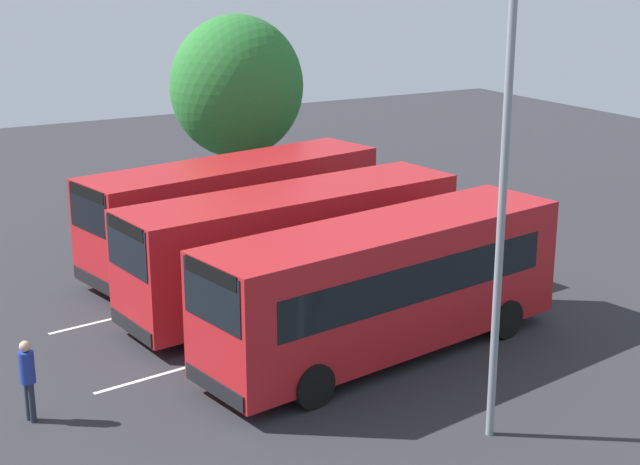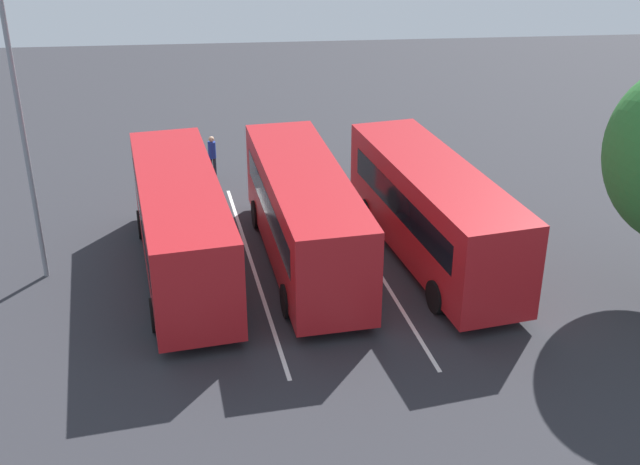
% 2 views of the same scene
% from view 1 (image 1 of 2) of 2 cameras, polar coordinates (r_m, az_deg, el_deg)
% --- Properties ---
extents(ground_plane, '(65.29, 65.29, 0.00)m').
position_cam_1_polar(ground_plane, '(26.50, -1.78, -4.32)').
color(ground_plane, '#2B2B30').
extents(bus_far_left, '(9.99, 4.18, 3.29)m').
position_cam_1_polar(bus_far_left, '(29.34, -5.21, 1.38)').
color(bus_far_left, '#AD191E').
rests_on(bus_far_left, ground).
extents(bus_center_left, '(9.93, 3.55, 3.29)m').
position_cam_1_polar(bus_center_left, '(25.68, -1.64, -0.73)').
color(bus_center_left, '#AD191E').
rests_on(bus_center_left, ground).
extents(bus_center_right, '(9.97, 3.94, 3.29)m').
position_cam_1_polar(bus_center_right, '(22.69, 3.88, -3.09)').
color(bus_center_right, '#AD191E').
rests_on(bus_center_right, ground).
extents(pedestrian, '(0.40, 0.40, 1.79)m').
position_cam_1_polar(pedestrian, '(20.62, -17.10, -8.09)').
color(pedestrian, '#232833').
rests_on(pedestrian, ground).
extents(street_lamp, '(0.20, 2.88, 8.99)m').
position_cam_1_polar(street_lamp, '(18.36, 10.37, 2.89)').
color(street_lamp, gray).
rests_on(street_lamp, ground).
extents(depot_tree, '(5.03, 4.53, 7.27)m').
position_cam_1_polar(depot_tree, '(35.82, -4.99, 8.68)').
color(depot_tree, '#4C3823').
rests_on(depot_tree, ground).
extents(lane_stripe_outer_left, '(12.81, 1.81, 0.01)m').
position_cam_1_polar(lane_stripe_outer_left, '(28.16, -3.65, -3.07)').
color(lane_stripe_outer_left, silver).
rests_on(lane_stripe_outer_left, ground).
extents(lane_stripe_inner_left, '(12.81, 1.81, 0.01)m').
position_cam_1_polar(lane_stripe_inner_left, '(24.88, 0.35, -5.71)').
color(lane_stripe_inner_left, silver).
rests_on(lane_stripe_inner_left, ground).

